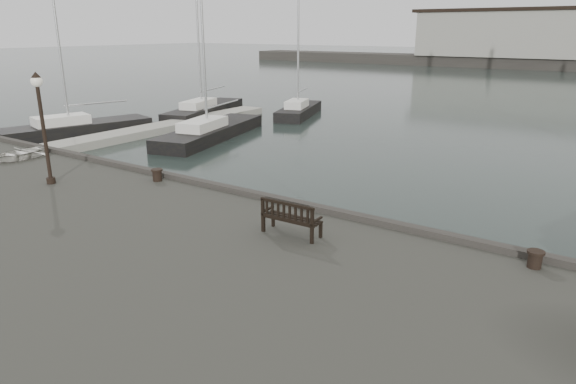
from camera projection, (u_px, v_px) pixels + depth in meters
name	position (u px, v px, depth m)	size (l,w,h in m)	color
ground	(320.00, 256.00, 16.20)	(400.00, 400.00, 0.00)	black
pontoon	(143.00, 131.00, 34.77)	(2.00, 24.00, 0.50)	#98978D
breakwater	(569.00, 45.00, 89.69)	(140.00, 9.50, 12.20)	#383530
bench	(291.00, 224.00, 13.72)	(1.66, 0.61, 0.94)	black
bollard_left	(157.00, 175.00, 18.68)	(0.42, 0.42, 0.44)	black
bollard_right	(535.00, 259.00, 11.85)	(0.39, 0.39, 0.41)	black
lamp_post	(41.00, 113.00, 17.66)	(0.39, 0.39, 3.93)	black
dinghy	(20.00, 153.00, 21.89)	(1.63, 2.28, 0.47)	silver
yacht_a	(78.00, 131.00, 34.91)	(5.08, 10.12, 13.35)	black
yacht_b	(205.00, 112.00, 42.87)	(5.25, 10.86, 13.97)	black
yacht_c	(212.00, 134.00, 33.80)	(5.09, 11.03, 14.27)	black
yacht_d	(299.00, 113.00, 42.52)	(4.55, 8.14, 10.16)	black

